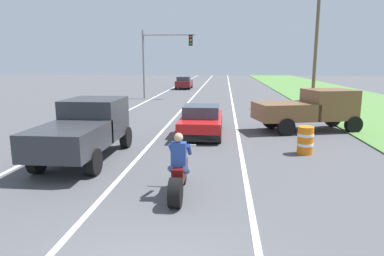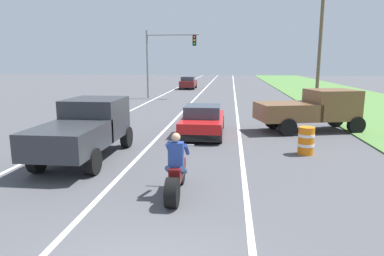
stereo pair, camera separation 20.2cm
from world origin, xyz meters
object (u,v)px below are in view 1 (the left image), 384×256
Objects in this scene: sports_car_red at (202,121)px; distant_car_far_ahead at (184,83)px; motorcycle_with_rider at (179,174)px; pickup_truck_right_shoulder_brown at (311,108)px; construction_barrel_nearest at (305,140)px; pickup_truck_left_lane_dark_grey at (85,127)px; traffic_light_mast_near at (160,53)px.

distant_car_far_ahead reaches higher than sports_car_red.
motorcycle_with_rider is 34.15m from distant_car_far_ahead.
pickup_truck_right_shoulder_brown is (5.14, 1.43, 0.48)m from sports_car_red.
motorcycle_with_rider is at bearing -132.02° from construction_barrel_nearest.
construction_barrel_nearest is at bearing 10.57° from pickup_truck_left_lane_dark_grey.
pickup_truck_left_lane_dark_grey reaches higher than distant_car_far_ahead.
traffic_light_mast_near is 6.00× the size of construction_barrel_nearest.
pickup_truck_right_shoulder_brown is at bearing -54.54° from traffic_light_mast_near.
pickup_truck_left_lane_dark_grey is (-3.64, -4.35, 0.48)m from sports_car_red.
pickup_truck_left_lane_dark_grey is 0.93× the size of pickup_truck_right_shoulder_brown.
traffic_light_mast_near reaches higher than construction_barrel_nearest.
pickup_truck_left_lane_dark_grey is 0.80× the size of traffic_light_mast_near.
construction_barrel_nearest is (-1.18, -4.36, -0.60)m from pickup_truck_right_shoulder_brown.
sports_car_red is 4.93m from construction_barrel_nearest.
traffic_light_mast_near reaches higher than pickup_truck_right_shoulder_brown.
distant_car_far_ahead is at bearing 98.43° from sports_car_red.
traffic_light_mast_near is 11.66m from distant_car_far_ahead.
distant_car_far_ahead is (-7.89, 29.48, 0.27)m from construction_barrel_nearest.
construction_barrel_nearest is 0.25× the size of distant_car_far_ahead.
pickup_truck_left_lane_dark_grey is 19.97m from traffic_light_mast_near.
pickup_truck_left_lane_dark_grey and pickup_truck_right_shoulder_brown have the same top height.
pickup_truck_right_shoulder_brown reaches higher than distant_car_far_ahead.
sports_car_red is at bearing -72.68° from traffic_light_mast_near.
motorcycle_with_rider is 2.21× the size of construction_barrel_nearest.
motorcycle_with_rider is 0.37× the size of traffic_light_mast_near.
pickup_truck_left_lane_dark_grey is at bearing 139.74° from motorcycle_with_rider.
distant_car_far_ahead is at bearing 85.59° from traffic_light_mast_near.
sports_car_red reaches higher than construction_barrel_nearest.
motorcycle_with_rider is 7.39m from sports_car_red.
distant_car_far_ahead is (-3.93, 26.55, 0.14)m from sports_car_red.
construction_barrel_nearest is at bearing -105.19° from pickup_truck_right_shoulder_brown.
distant_car_far_ahead is (0.86, 11.17, -3.23)m from traffic_light_mast_near.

